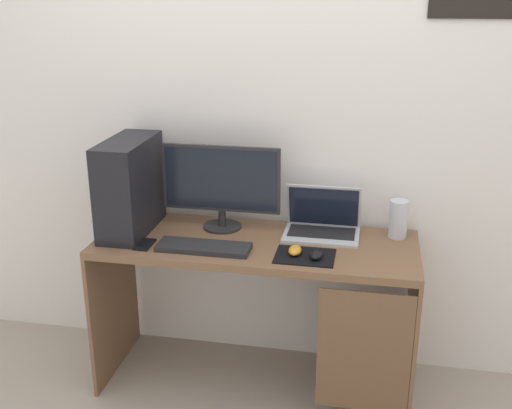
{
  "coord_description": "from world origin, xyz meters",
  "views": [
    {
      "loc": [
        0.5,
        -2.6,
        1.88
      ],
      "look_at": [
        0.0,
        0.0,
        0.94
      ],
      "focal_mm": 43.54,
      "sensor_mm": 36.0,
      "label": 1
    }
  ],
  "objects": [
    {
      "name": "keyboard",
      "position": [
        -0.21,
        -0.14,
        0.77
      ],
      "size": [
        0.42,
        0.14,
        0.02
      ],
      "primitive_type": "cube",
      "color": "#232326",
      "rests_on": "desk"
    },
    {
      "name": "ground_plane",
      "position": [
        0.0,
        0.0,
        0.0
      ],
      "size": [
        8.0,
        8.0,
        0.0
      ],
      "primitive_type": "plane",
      "color": "#9E9384"
    },
    {
      "name": "desk",
      "position": [
        0.02,
        -0.01,
        0.61
      ],
      "size": [
        1.48,
        0.56,
        0.76
      ],
      "color": "brown",
      "rests_on": "ground_plane"
    },
    {
      "name": "mouse_right",
      "position": [
        0.29,
        -0.15,
        0.78
      ],
      "size": [
        0.06,
        0.1,
        0.03
      ],
      "primitive_type": "ellipsoid",
      "color": "black",
      "rests_on": "mousepad"
    },
    {
      "name": "mousepad",
      "position": [
        0.24,
        -0.13,
        0.76
      ],
      "size": [
        0.26,
        0.2,
        0.0
      ],
      "primitive_type": "cube",
      "color": "black",
      "rests_on": "desk"
    },
    {
      "name": "cell_phone",
      "position": [
        -0.49,
        -0.15,
        0.76
      ],
      "size": [
        0.07,
        0.13,
        0.01
      ],
      "primitive_type": "cube",
      "color": "black",
      "rests_on": "desk"
    },
    {
      "name": "laptop",
      "position": [
        0.29,
        0.15,
        0.81
      ],
      "size": [
        0.35,
        0.23,
        0.23
      ],
      "color": "#B7BCC6",
      "rests_on": "desk"
    },
    {
      "name": "monitor",
      "position": [
        -0.19,
        0.13,
        0.98
      ],
      "size": [
        0.57,
        0.19,
        0.41
      ],
      "color": "#232326",
      "rests_on": "desk"
    },
    {
      "name": "mouse_left",
      "position": [
        0.2,
        -0.12,
        0.78
      ],
      "size": [
        0.06,
        0.1,
        0.03
      ],
      "primitive_type": "ellipsoid",
      "color": "orange",
      "rests_on": "mousepad"
    },
    {
      "name": "pc_tower",
      "position": [
        -0.61,
        0.02,
        0.98
      ],
      "size": [
        0.19,
        0.44,
        0.45
      ],
      "primitive_type": "cube",
      "color": "black",
      "rests_on": "desk"
    },
    {
      "name": "speaker",
      "position": [
        0.64,
        0.18,
        0.85
      ],
      "size": [
        0.09,
        0.09,
        0.18
      ],
      "primitive_type": "cylinder",
      "color": "#B7BCC6",
      "rests_on": "desk"
    },
    {
      "name": "wall_back",
      "position": [
        0.0,
        0.32,
        1.3
      ],
      "size": [
        4.0,
        0.05,
        2.6
      ],
      "color": "silver",
      "rests_on": "ground_plane"
    }
  ]
}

